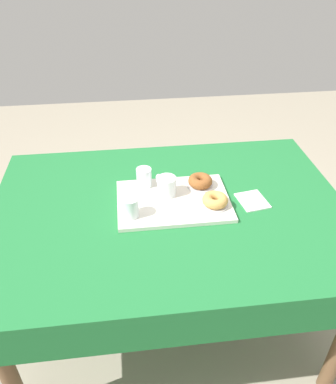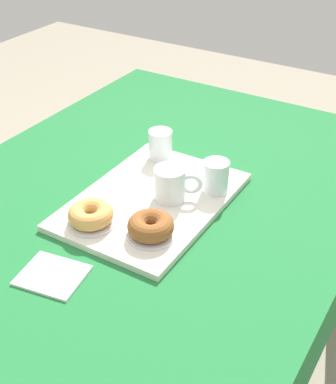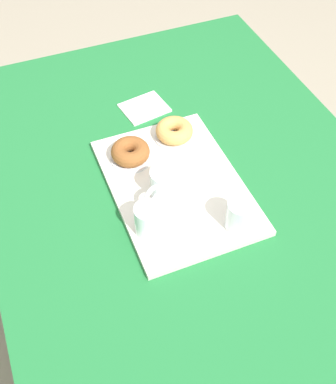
# 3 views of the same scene
# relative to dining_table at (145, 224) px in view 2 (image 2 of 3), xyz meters

# --- Properties ---
(ground_plane) EXTENTS (6.00, 6.00, 0.00)m
(ground_plane) POSITION_rel_dining_table_xyz_m (0.00, 0.00, -0.65)
(ground_plane) COLOR gray
(dining_table) EXTENTS (1.47, 1.04, 0.74)m
(dining_table) POSITION_rel_dining_table_xyz_m (0.00, 0.00, 0.00)
(dining_table) COLOR #1E6B33
(dining_table) RESTS_ON ground
(serving_tray) EXTENTS (0.46, 0.33, 0.02)m
(serving_tray) POSITION_rel_dining_table_xyz_m (-0.02, -0.03, 0.09)
(serving_tray) COLOR silver
(serving_tray) RESTS_ON dining_table
(tea_mug_left) EXTENTS (0.08, 0.11, 0.08)m
(tea_mug_left) POSITION_rel_dining_table_xyz_m (0.01, -0.07, 0.14)
(tea_mug_left) COLOR white
(tea_mug_left) RESTS_ON serving_tray
(water_glass_near) EXTENTS (0.07, 0.07, 0.08)m
(water_glass_near) POSITION_rel_dining_table_xyz_m (0.09, -0.15, 0.14)
(water_glass_near) COLOR white
(water_glass_near) RESTS_ON serving_tray
(water_glass_far) EXTENTS (0.07, 0.07, 0.08)m
(water_glass_far) POSITION_rel_dining_table_xyz_m (0.16, 0.05, 0.14)
(water_glass_far) COLOR white
(water_glass_far) RESTS_ON serving_tray
(donut_plate_left) EXTENTS (0.11, 0.11, 0.01)m
(donut_plate_left) POSITION_rel_dining_table_xyz_m (-0.18, 0.03, 0.11)
(donut_plate_left) COLOR silver
(donut_plate_left) RESTS_ON serving_tray
(sugar_donut_left) EXTENTS (0.10, 0.10, 0.04)m
(sugar_donut_left) POSITION_rel_dining_table_xyz_m (-0.18, 0.03, 0.13)
(sugar_donut_left) COLOR tan
(sugar_donut_left) RESTS_ON donut_plate_left
(donut_plate_right) EXTENTS (0.11, 0.11, 0.01)m
(donut_plate_right) POSITION_rel_dining_table_xyz_m (-0.15, -0.11, 0.11)
(donut_plate_right) COLOR silver
(donut_plate_right) RESTS_ON serving_tray
(sugar_donut_right) EXTENTS (0.10, 0.10, 0.04)m
(sugar_donut_right) POSITION_rel_dining_table_xyz_m (-0.15, -0.11, 0.13)
(sugar_donut_right) COLOR brown
(sugar_donut_right) RESTS_ON donut_plate_right
(paper_napkin) EXTENTS (0.13, 0.15, 0.01)m
(paper_napkin) POSITION_rel_dining_table_xyz_m (-0.35, 0.00, 0.09)
(paper_napkin) COLOR white
(paper_napkin) RESTS_ON dining_table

